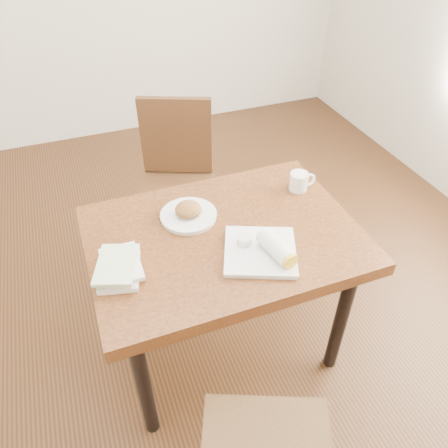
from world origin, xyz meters
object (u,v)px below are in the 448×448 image
object	(u,v)px
coffee_mug	(300,181)
book_stack	(119,267)
table	(224,250)
chair_far	(176,174)
plate_burrito	(265,250)
plate_scone	(188,213)

from	to	relation	value
coffee_mug	book_stack	xyz separation A→B (m)	(-0.87, -0.24, -0.02)
table	chair_far	bearing A→B (deg)	89.21
chair_far	plate_burrito	world-z (taller)	chair_far
chair_far	book_stack	world-z (taller)	chair_far
plate_burrito	plate_scone	bearing A→B (deg)	122.40
coffee_mug	plate_burrito	size ratio (longest dim) A/B	0.35
coffee_mug	plate_scone	bearing A→B (deg)	-177.63
table	plate_burrito	distance (m)	0.23
table	chair_far	world-z (taller)	chair_far
plate_scone	coffee_mug	bearing A→B (deg)	2.37
table	plate_burrito	xyz separation A→B (m)	(0.10, -0.18, 0.12)
plate_scone	book_stack	world-z (taller)	plate_scone
table	book_stack	world-z (taller)	book_stack
book_stack	plate_scone	bearing A→B (deg)	33.09
plate_scone	book_stack	distance (m)	0.40
plate_scone	coffee_mug	world-z (taller)	coffee_mug
table	plate_burrito	bearing A→B (deg)	-60.13
chair_far	book_stack	distance (m)	1.00
coffee_mug	book_stack	distance (m)	0.90
plate_scone	book_stack	xyz separation A→B (m)	(-0.33, -0.22, 0.00)
coffee_mug	plate_burrito	bearing A→B (deg)	-133.96
plate_scone	plate_burrito	world-z (taller)	plate_burrito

